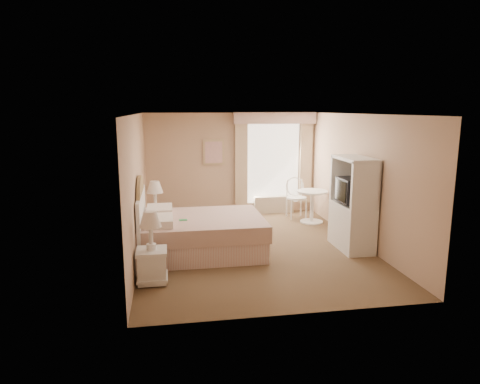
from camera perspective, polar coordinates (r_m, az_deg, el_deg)
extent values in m
cube|color=brown|center=(8.22, 1.78, -7.35)|extent=(4.20, 5.50, 0.01)
cube|color=silver|center=(7.80, 1.89, 10.35)|extent=(4.20, 5.50, 0.01)
cube|color=#CFAA8A|center=(10.60, -1.11, 3.76)|extent=(4.20, 0.01, 2.50)
cube|color=#CFAA8A|center=(5.31, 7.73, -3.73)|extent=(4.20, 0.01, 2.50)
cube|color=#CFAA8A|center=(7.79, -13.50, 0.79)|extent=(0.01, 5.50, 2.50)
cube|color=#CFAA8A|center=(8.58, 15.72, 1.62)|extent=(0.01, 5.50, 2.50)
cube|color=white|center=(10.77, 4.46, 3.85)|extent=(1.30, 0.02, 2.00)
cube|color=beige|center=(10.56, 0.14, 3.74)|extent=(0.30, 0.08, 2.05)
cube|color=beige|center=(10.96, 8.74, 3.88)|extent=(0.30, 0.08, 2.05)
cube|color=tan|center=(10.60, 4.67, 9.81)|extent=(2.05, 0.20, 0.28)
cube|color=beige|center=(10.87, 4.49, -1.65)|extent=(1.00, 0.22, 0.42)
cube|color=tan|center=(10.48, -3.54, 5.31)|extent=(0.52, 0.03, 0.62)
cube|color=beige|center=(10.46, -3.53, 5.30)|extent=(0.42, 0.02, 0.52)
cube|color=tan|center=(7.91, -5.18, -6.72)|extent=(2.18, 1.66, 0.37)
cube|color=tan|center=(7.81, -5.22, -4.40)|extent=(2.24, 1.72, 0.29)
cube|color=white|center=(7.36, -10.77, -3.85)|extent=(0.47, 0.64, 0.15)
cube|color=white|center=(8.13, -10.67, -2.44)|extent=(0.47, 0.64, 0.15)
cube|color=green|center=(7.61, -7.59, -3.71)|extent=(0.14, 0.10, 0.01)
cube|color=white|center=(7.80, -12.97, -4.29)|extent=(0.06, 1.76, 1.14)
cylinder|color=#9B7F52|center=(7.77, -13.00, -3.55)|extent=(0.05, 1.56, 1.56)
cube|color=white|center=(6.68, -11.62, -9.81)|extent=(0.42, 0.42, 0.45)
cube|color=white|center=(6.59, -11.71, -7.75)|extent=(0.45, 0.45, 0.05)
cube|color=white|center=(6.73, -11.57, -11.04)|extent=(0.45, 0.45, 0.05)
cylinder|color=white|center=(6.57, -11.74, -7.16)|extent=(0.14, 0.14, 0.09)
cylinder|color=white|center=(6.51, -11.80, -5.64)|extent=(0.06, 0.06, 0.36)
cone|color=white|center=(6.45, -11.88, -3.56)|extent=(0.33, 0.33, 0.24)
cube|color=white|center=(9.09, -11.12, -4.11)|extent=(0.43, 0.43, 0.46)
cube|color=white|center=(9.03, -11.18, -2.52)|extent=(0.46, 0.46, 0.06)
cube|color=white|center=(9.13, -11.08, -5.06)|extent=(0.46, 0.46, 0.05)
cylinder|color=white|center=(9.01, -11.20, -2.06)|extent=(0.15, 0.15, 0.09)
cylinder|color=white|center=(8.97, -11.24, -0.91)|extent=(0.06, 0.06, 0.37)
cone|color=white|center=(8.92, -11.30, 0.66)|extent=(0.33, 0.33, 0.24)
cylinder|color=white|center=(10.09, 9.50, -3.91)|extent=(0.52, 0.52, 0.03)
cylinder|color=white|center=(10.01, 9.56, -1.93)|extent=(0.08, 0.08, 0.71)
cylinder|color=white|center=(9.94, 9.63, 0.06)|extent=(0.71, 0.71, 0.04)
cylinder|color=white|center=(10.16, 6.86, -2.42)|extent=(0.03, 0.03, 0.48)
cylinder|color=white|center=(10.28, 8.79, -2.32)|extent=(0.03, 0.03, 0.48)
cylinder|color=white|center=(10.50, 6.25, -1.97)|extent=(0.03, 0.03, 0.48)
cylinder|color=white|center=(10.61, 8.13, -1.87)|extent=(0.03, 0.03, 0.48)
cylinder|color=white|center=(10.33, 7.54, -0.78)|extent=(0.48, 0.48, 0.04)
torus|color=white|center=(10.42, 7.32, 0.76)|extent=(0.47, 0.13, 0.46)
cylinder|color=white|center=(10.41, 6.30, 0.47)|extent=(0.03, 0.03, 0.43)
cylinder|color=white|center=(10.52, 8.20, 0.54)|extent=(0.03, 0.03, 0.43)
cube|color=white|center=(8.31, 14.65, -4.46)|extent=(0.52, 1.04, 0.85)
cube|color=white|center=(7.70, 16.42, 0.74)|extent=(0.52, 0.08, 0.85)
cube|color=white|center=(8.56, 13.62, 1.89)|extent=(0.52, 0.08, 0.85)
cube|color=white|center=(8.07, 15.10, 4.33)|extent=(0.52, 1.04, 0.06)
cube|color=white|center=(8.23, 16.48, 1.38)|extent=(0.04, 1.04, 0.85)
cube|color=black|center=(8.14, 14.77, 0.23)|extent=(0.45, 0.57, 0.45)
cube|color=black|center=(8.05, 13.29, 0.18)|extent=(0.02, 0.47, 0.38)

